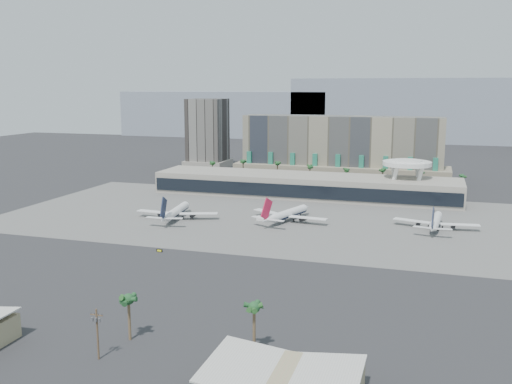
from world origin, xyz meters
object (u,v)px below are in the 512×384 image
(airliner_centre, at_px, (287,214))
(service_vehicle_b, at_px, (261,218))
(taxiway_sign, at_px, (159,251))
(airliner_left, at_px, (176,212))
(airliner_right, at_px, (436,222))
(service_vehicle_a, at_px, (179,216))
(utility_pole, at_px, (97,330))

(airliner_centre, bearing_deg, service_vehicle_b, -151.98)
(taxiway_sign, bearing_deg, airliner_centre, 64.68)
(airliner_centre, bearing_deg, taxiway_sign, -100.38)
(airliner_centre, xyz_separation_m, taxiway_sign, (-33.51, -62.04, -2.95))
(airliner_left, xyz_separation_m, taxiway_sign, (17.13, -51.01, -2.98))
(airliner_left, bearing_deg, airliner_right, 0.70)
(airliner_right, bearing_deg, service_vehicle_b, -169.94)
(airliner_right, relative_size, taxiway_sign, 15.55)
(service_vehicle_a, bearing_deg, taxiway_sign, -65.20)
(airliner_centre, relative_size, service_vehicle_b, 9.75)
(service_vehicle_b, bearing_deg, utility_pole, -81.07)
(airliner_left, distance_m, taxiway_sign, 53.89)
(airliner_left, bearing_deg, airliner_centre, 5.06)
(service_vehicle_a, bearing_deg, service_vehicle_b, 16.14)
(service_vehicle_b, bearing_deg, service_vehicle_a, -164.08)
(airliner_left, height_order, airliner_centre, airliner_left)
(airliner_centre, height_order, airliner_right, airliner_centre)
(airliner_right, height_order, service_vehicle_b, airliner_right)
(airliner_centre, bearing_deg, airliner_right, 22.47)
(utility_pole, distance_m, airliner_right, 165.38)
(service_vehicle_b, bearing_deg, taxiway_sign, -102.63)
(utility_pole, distance_m, airliner_left, 139.20)
(airliner_left, relative_size, taxiway_sign, 16.64)
(airliner_right, distance_m, service_vehicle_a, 116.09)
(service_vehicle_b, bearing_deg, airliner_left, -159.75)
(airliner_left, bearing_deg, service_vehicle_b, 5.74)
(utility_pole, distance_m, airliner_centre, 143.66)
(airliner_centre, relative_size, airliner_right, 1.03)
(airliner_left, bearing_deg, utility_pole, -79.27)
(taxiway_sign, bearing_deg, airliner_right, 37.33)
(airliner_right, bearing_deg, taxiway_sign, -141.00)
(utility_pole, xyz_separation_m, service_vehicle_a, (-42.61, 135.46, -6.14))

